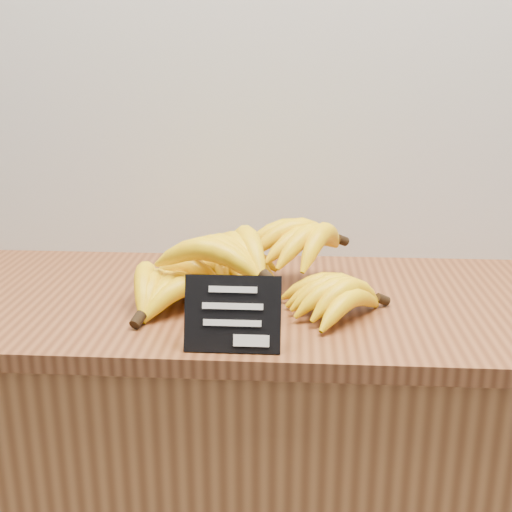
{
  "coord_description": "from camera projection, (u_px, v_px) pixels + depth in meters",
  "views": [
    {
      "loc": [
        0.19,
        1.65,
        1.34
      ],
      "look_at": [
        0.12,
        2.7,
        1.02
      ],
      "focal_mm": 45.0,
      "sensor_mm": 36.0,
      "label": 1
    }
  ],
  "objects": [
    {
      "name": "counter_top",
      "position": [
        258.0,
        303.0,
        1.18
      ],
      "size": [
        1.33,
        0.54,
        0.03
      ],
      "primitive_type": "cube",
      "color": "brown",
      "rests_on": "counter"
    },
    {
      "name": "chalkboard_sign",
      "position": [
        233.0,
        314.0,
        0.94
      ],
      "size": [
        0.14,
        0.04,
        0.11
      ],
      "primitive_type": "cube",
      "rotation": [
        -0.33,
        0.0,
        0.0
      ],
      "color": "black",
      "rests_on": "counter_top"
    },
    {
      "name": "banana_pile",
      "position": [
        237.0,
        267.0,
        1.15
      ],
      "size": [
        0.51,
        0.37,
        0.13
      ],
      "color": "yellow",
      "rests_on": "counter_top"
    }
  ]
}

